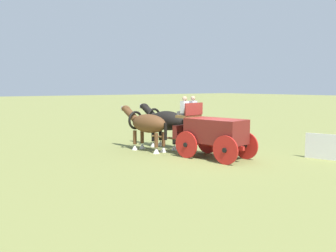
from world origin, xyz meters
TOP-DOWN VIEW (x-y plane):
  - ground_plane at (0.00, 0.00)m, footprint 220.00×220.00m
  - show_wagon at (0.17, 0.03)m, footprint 5.54×2.23m
  - draft_horse_near at (3.42, 1.35)m, footprint 3.12×1.30m
  - draft_horse_off at (3.66, 0.07)m, footprint 3.11×1.37m

SIDE VIEW (x-z plane):
  - ground_plane at x=0.00m, z-range 0.00..0.00m
  - show_wagon at x=0.17m, z-range -0.16..2.52m
  - draft_horse_near at x=3.42m, z-range 0.22..2.37m
  - draft_horse_off at x=3.66m, z-range 0.24..2.46m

